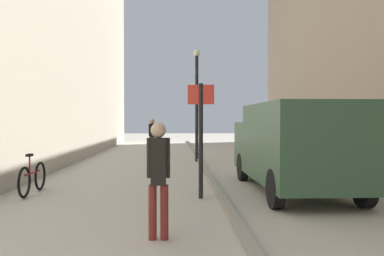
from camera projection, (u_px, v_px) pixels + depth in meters
The scene contains 8 objects.
ground_plane at pixel (158, 174), 13.22m from camera, with size 80.00×80.00×0.00m, color #A8A093.
kerb_strip at pixel (206, 172), 13.28m from camera, with size 0.16×40.00×0.12m, color gray.
pedestrian_main_foreground at pixel (158, 172), 6.00m from camera, with size 0.35×0.23×1.74m.
pedestrian_mid_block at pixel (152, 134), 20.17m from camera, with size 0.36×0.24×1.82m.
delivery_van at pixel (293, 144), 10.00m from camera, with size 2.07×5.45×2.16m.
street_sign_post at pixel (201, 130), 9.15m from camera, with size 0.60×0.14×2.60m.
lamp_post at pixel (197, 98), 17.26m from camera, with size 0.28×0.28×4.76m.
bicycle_leaning at pixel (33, 178), 9.72m from camera, with size 0.10×1.77×0.98m.
Camera 1 is at (0.56, -1.22, 1.78)m, focal length 37.95 mm.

